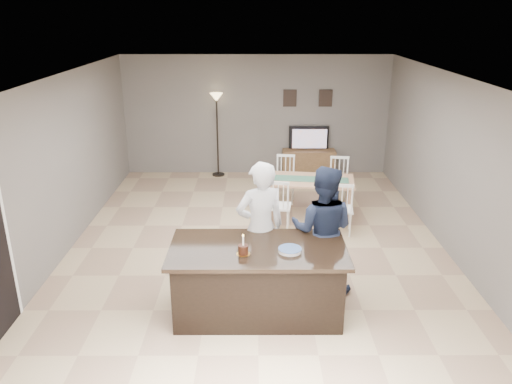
{
  "coord_description": "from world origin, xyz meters",
  "views": [
    {
      "loc": [
        -0.04,
        -7.23,
        3.59
      ],
      "look_at": [
        -0.02,
        -0.3,
        1.07
      ],
      "focal_mm": 35.0,
      "sensor_mm": 36.0,
      "label": 1
    }
  ],
  "objects_px": {
    "man": "(322,230)",
    "dining_table": "(311,186)",
    "television": "(309,138)",
    "floor_lamp": "(217,112)",
    "tv_console": "(309,163)",
    "kitchen_island": "(258,280)",
    "birthday_cake": "(243,249)",
    "woman": "(260,228)",
    "plate_stack": "(290,250)"
  },
  "relations": [
    {
      "from": "man",
      "to": "dining_table",
      "type": "height_order",
      "value": "man"
    },
    {
      "from": "television",
      "to": "dining_table",
      "type": "relative_size",
      "value": 0.48
    },
    {
      "from": "man",
      "to": "floor_lamp",
      "type": "distance_m",
      "value": 5.36
    },
    {
      "from": "tv_console",
      "to": "man",
      "type": "height_order",
      "value": "man"
    },
    {
      "from": "kitchen_island",
      "to": "floor_lamp",
      "type": "xyz_separation_m",
      "value": [
        -0.88,
        5.59,
        1.01
      ]
    },
    {
      "from": "kitchen_island",
      "to": "birthday_cake",
      "type": "relative_size",
      "value": 8.54
    },
    {
      "from": "television",
      "to": "woman",
      "type": "height_order",
      "value": "woman"
    },
    {
      "from": "birthday_cake",
      "to": "television",
      "type": "bearing_deg",
      "value": 76.69
    },
    {
      "from": "woman",
      "to": "man",
      "type": "bearing_deg",
      "value": 161.59
    },
    {
      "from": "dining_table",
      "to": "tv_console",
      "type": "bearing_deg",
      "value": 92.47
    },
    {
      "from": "woman",
      "to": "man",
      "type": "xyz_separation_m",
      "value": [
        0.81,
        0.0,
        -0.03
      ]
    },
    {
      "from": "woman",
      "to": "dining_table",
      "type": "relative_size",
      "value": 0.96
    },
    {
      "from": "tv_console",
      "to": "dining_table",
      "type": "relative_size",
      "value": 0.63
    },
    {
      "from": "dining_table",
      "to": "plate_stack",
      "type": "bearing_deg",
      "value": -93.09
    },
    {
      "from": "television",
      "to": "dining_table",
      "type": "bearing_deg",
      "value": 85.11
    },
    {
      "from": "television",
      "to": "plate_stack",
      "type": "bearing_deg",
      "value": 81.87
    },
    {
      "from": "man",
      "to": "floor_lamp",
      "type": "bearing_deg",
      "value": -54.74
    },
    {
      "from": "plate_stack",
      "to": "floor_lamp",
      "type": "distance_m",
      "value": 5.87
    },
    {
      "from": "man",
      "to": "dining_table",
      "type": "distance_m",
      "value": 2.6
    },
    {
      "from": "kitchen_island",
      "to": "woman",
      "type": "xyz_separation_m",
      "value": [
        0.03,
        0.55,
        0.45
      ]
    },
    {
      "from": "woman",
      "to": "dining_table",
      "type": "distance_m",
      "value": 2.77
    },
    {
      "from": "kitchen_island",
      "to": "television",
      "type": "bearing_deg",
      "value": 77.99
    },
    {
      "from": "woman",
      "to": "television",
      "type": "bearing_deg",
      "value": -121.31
    },
    {
      "from": "woman",
      "to": "plate_stack",
      "type": "distance_m",
      "value": 0.75
    },
    {
      "from": "man",
      "to": "woman",
      "type": "bearing_deg",
      "value": 16.28
    },
    {
      "from": "kitchen_island",
      "to": "woman",
      "type": "distance_m",
      "value": 0.71
    },
    {
      "from": "woman",
      "to": "man",
      "type": "relative_size",
      "value": 1.04
    },
    {
      "from": "woman",
      "to": "floor_lamp",
      "type": "height_order",
      "value": "floor_lamp"
    },
    {
      "from": "woman",
      "to": "kitchen_island",
      "type": "bearing_deg",
      "value": 67.99
    },
    {
      "from": "woman",
      "to": "birthday_cake",
      "type": "xyz_separation_m",
      "value": [
        -0.21,
        -0.72,
        0.05
      ]
    },
    {
      "from": "television",
      "to": "plate_stack",
      "type": "relative_size",
      "value": 3.26
    },
    {
      "from": "birthday_cake",
      "to": "man",
      "type": "bearing_deg",
      "value": 35.23
    },
    {
      "from": "woman",
      "to": "plate_stack",
      "type": "bearing_deg",
      "value": 98.87
    },
    {
      "from": "man",
      "to": "floor_lamp",
      "type": "relative_size",
      "value": 0.93
    },
    {
      "from": "tv_console",
      "to": "plate_stack",
      "type": "relative_size",
      "value": 4.28
    },
    {
      "from": "kitchen_island",
      "to": "birthday_cake",
      "type": "bearing_deg",
      "value": -135.3
    },
    {
      "from": "tv_console",
      "to": "floor_lamp",
      "type": "height_order",
      "value": "floor_lamp"
    },
    {
      "from": "tv_console",
      "to": "floor_lamp",
      "type": "relative_size",
      "value": 0.63
    },
    {
      "from": "kitchen_island",
      "to": "tv_console",
      "type": "distance_m",
      "value": 5.7
    },
    {
      "from": "tv_console",
      "to": "woman",
      "type": "bearing_deg",
      "value": -103.07
    },
    {
      "from": "floor_lamp",
      "to": "tv_console",
      "type": "bearing_deg",
      "value": -0.55
    },
    {
      "from": "floor_lamp",
      "to": "television",
      "type": "bearing_deg",
      "value": 1.37
    },
    {
      "from": "plate_stack",
      "to": "dining_table",
      "type": "relative_size",
      "value": 0.15
    },
    {
      "from": "tv_console",
      "to": "man",
      "type": "bearing_deg",
      "value": -94.0
    },
    {
      "from": "kitchen_island",
      "to": "man",
      "type": "relative_size",
      "value": 1.22
    },
    {
      "from": "television",
      "to": "woman",
      "type": "bearing_deg",
      "value": 77.1
    },
    {
      "from": "birthday_cake",
      "to": "plate_stack",
      "type": "xyz_separation_m",
      "value": [
        0.55,
        0.06,
        -0.04
      ]
    },
    {
      "from": "tv_console",
      "to": "plate_stack",
      "type": "distance_m",
      "value": 5.78
    },
    {
      "from": "floor_lamp",
      "to": "kitchen_island",
      "type": "bearing_deg",
      "value": -81.01
    },
    {
      "from": "tv_console",
      "to": "plate_stack",
      "type": "xyz_separation_m",
      "value": [
        -0.82,
        -5.69,
        0.62
      ]
    }
  ]
}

